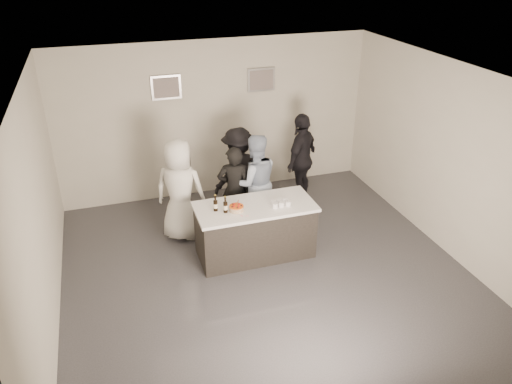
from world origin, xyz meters
TOP-DOWN VIEW (x-y plane):
  - floor at (0.00, 0.00)m, footprint 6.00×6.00m
  - ceiling at (0.00, 0.00)m, footprint 6.00×6.00m
  - wall_back at (0.00, 3.00)m, footprint 6.00×0.04m
  - wall_front at (0.00, -3.00)m, footprint 6.00×0.04m
  - wall_left at (-3.00, 0.00)m, footprint 0.04×6.00m
  - wall_right at (3.00, 0.00)m, footprint 0.04×6.00m
  - picture_left at (-0.90, 2.97)m, footprint 0.54×0.04m
  - picture_right at (0.90, 2.97)m, footprint 0.54×0.04m
  - bar_counter at (-0.00, 0.54)m, footprint 1.86×0.86m
  - cake at (-0.32, 0.47)m, footprint 0.22×0.22m
  - beer_bottle_a at (-0.62, 0.56)m, footprint 0.07×0.07m
  - beer_bottle_b at (-0.49, 0.47)m, footprint 0.07×0.07m
  - tumbler_cluster at (0.37, 0.43)m, footprint 0.30×0.19m
  - candles at (-0.25, 0.27)m, footprint 0.24×0.08m
  - person_main_black at (-0.11, 1.37)m, footprint 0.65×0.52m
  - person_main_blue at (0.27, 1.39)m, footprint 0.86×0.68m
  - person_guest_left at (-1.01, 1.44)m, footprint 1.02×0.90m
  - person_guest_right at (1.39, 2.03)m, footprint 1.06×1.02m
  - person_guest_back at (0.16, 2.01)m, footprint 1.22×1.01m

SIDE VIEW (x-z plane):
  - floor at x=0.00m, z-range 0.00..0.00m
  - bar_counter at x=0.00m, z-range 0.00..0.90m
  - person_main_black at x=-0.11m, z-range 0.00..1.57m
  - person_guest_back at x=0.16m, z-range 0.00..1.64m
  - person_main_blue at x=0.27m, z-range 0.00..1.73m
  - person_guest_left at x=-1.01m, z-range 0.00..1.76m
  - person_guest_right at x=1.39m, z-range 0.00..1.78m
  - candles at x=-0.25m, z-range 0.90..0.91m
  - cake at x=-0.32m, z-range 0.90..0.97m
  - tumbler_cluster at x=0.37m, z-range 0.90..0.98m
  - beer_bottle_a at x=-0.62m, z-range 0.90..1.16m
  - beer_bottle_b at x=-0.49m, z-range 0.90..1.16m
  - wall_back at x=0.00m, z-range 0.00..3.00m
  - wall_front at x=0.00m, z-range 0.00..3.00m
  - wall_left at x=-3.00m, z-range 0.00..3.00m
  - wall_right at x=3.00m, z-range 0.00..3.00m
  - picture_left at x=-0.90m, z-range 1.98..2.42m
  - picture_right at x=0.90m, z-range 1.98..2.42m
  - ceiling at x=0.00m, z-range 3.00..3.00m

